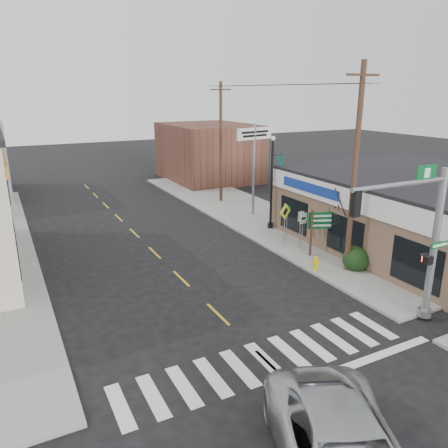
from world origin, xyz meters
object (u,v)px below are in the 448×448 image
guide_sign (321,225)px  utility_pole_far (221,142)px  lamp_post (273,176)px  utility_pole_near (355,169)px  traffic_signal_pole (424,232)px  dance_center_sign (254,147)px  bare_tree (347,193)px  fire_hydrant (316,263)px

guide_sign → utility_pole_far: (0.77, 13.48, 3.11)m
lamp_post → guide_sign: bearing=-91.3°
utility_pole_near → utility_pole_far: (0.95, 15.83, -0.33)m
traffic_signal_pole → utility_pole_far: utility_pole_far is taller
guide_sign → lamp_post: size_ratio=0.43×
guide_sign → utility_pole_near: utility_pole_near is taller
guide_sign → utility_pole_near: (-0.18, -2.35, 3.44)m
traffic_signal_pole → dance_center_sign: size_ratio=0.95×
dance_center_sign → traffic_signal_pole: bearing=-109.6°
traffic_signal_pole → guide_sign: 7.87m
traffic_signal_pole → dance_center_sign: (2.39, 16.08, 1.25)m
utility_pole_far → lamp_post: bearing=-87.8°
traffic_signal_pole → lamp_post: bearing=82.6°
dance_center_sign → bare_tree: dance_center_sign is taller
fire_hydrant → bare_tree: (2.61, 0.93, 3.10)m
dance_center_sign → utility_pole_near: size_ratio=0.65×
utility_pole_near → utility_pole_far: 15.86m
dance_center_sign → utility_pole_far: bearing=80.5°
fire_hydrant → utility_pole_far: utility_pole_far is taller
traffic_signal_pole → fire_hydrant: 6.61m
bare_tree → lamp_post: bearing=96.0°
lamp_post → utility_pole_near: utility_pole_near is taller
dance_center_sign → utility_pole_near: (-1.09, -10.96, 0.20)m
guide_sign → bare_tree: bare_tree is taller
lamp_post → dance_center_sign: bearing=81.9°
guide_sign → utility_pole_far: utility_pole_far is taller
fire_hydrant → utility_pole_near: 4.99m
traffic_signal_pole → utility_pole_far: size_ratio=0.66×
bare_tree → guide_sign: bearing=140.4°
fire_hydrant → bare_tree: bearing=19.6°
fire_hydrant → dance_center_sign: (2.55, 10.34, 4.53)m
fire_hydrant → lamp_post: size_ratio=0.12×
lamp_post → utility_pole_near: (-0.50, -7.66, 1.66)m
lamp_post → utility_pole_far: (0.46, 8.17, 1.34)m
utility_pole_near → utility_pole_far: size_ratio=1.07×
traffic_signal_pole → fire_hydrant: size_ratio=8.39×
traffic_signal_pole → bare_tree: (2.44, 6.67, -0.17)m
utility_pole_near → fire_hydrant: bearing=162.8°
bare_tree → utility_pole_near: utility_pole_near is taller
lamp_post → utility_pole_near: bearing=-91.6°
fire_hydrant → utility_pole_near: size_ratio=0.07×
traffic_signal_pole → bare_tree: bearing=70.5°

